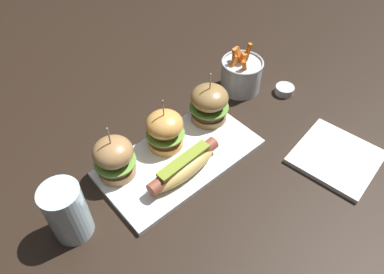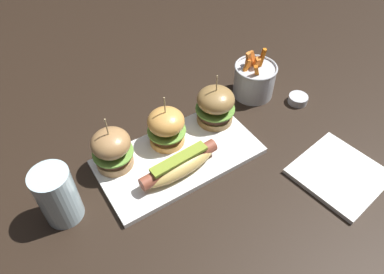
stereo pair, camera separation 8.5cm
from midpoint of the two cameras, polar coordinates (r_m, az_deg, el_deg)
name	(u,v)px [view 2 (the right image)]	position (r m, az deg, el deg)	size (l,w,h in m)	color
ground_plane	(179,158)	(0.87, 0.64, -3.58)	(3.00, 3.00, 0.00)	black
platter_main	(179,157)	(0.87, 0.65, -3.28)	(0.39, 0.20, 0.01)	white
hot_dog	(179,165)	(0.81, 0.96, -4.64)	(0.20, 0.07, 0.05)	tan
slider_left	(112,149)	(0.82, -9.75, -2.06)	(0.09, 0.09, 0.14)	#A37749
slider_center	(166,127)	(0.86, -1.43, 1.40)	(0.09, 0.09, 0.14)	gold
slider_right	(215,105)	(0.92, 6.41, 4.92)	(0.10, 0.10, 0.14)	olive
fries_bucket	(254,80)	(1.04, 12.21, 8.83)	(0.12, 0.12, 0.15)	#B7BABF
sauce_ramekin	(298,99)	(1.07, 18.75, 5.64)	(0.05, 0.05, 0.02)	#B7BABF
side_plate	(339,174)	(0.92, 24.88, -5.52)	(0.18, 0.18, 0.01)	white
water_glass	(58,197)	(0.76, -17.57, -9.34)	(0.08, 0.08, 0.14)	silver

